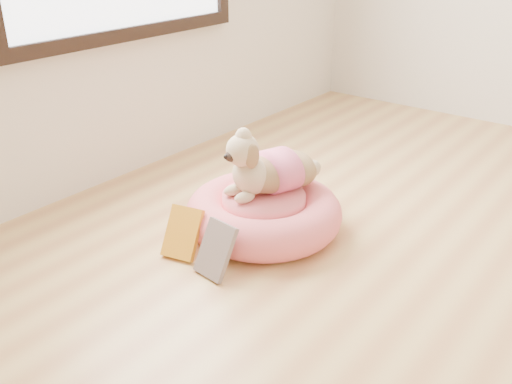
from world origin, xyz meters
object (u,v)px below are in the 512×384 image
Objects in this scene: dog at (268,157)px; book_yellow at (183,233)px; pet_bed at (264,213)px; book_white at (216,250)px.

dog reaches higher than book_yellow.
book_yellow is (-0.13, -0.33, 0.01)m from pet_bed.
pet_bed is at bearing 104.98° from book_white.
pet_bed is 1.58× the size of dog.
dog reaches higher than book_white.
pet_bed is 0.35m from book_white.
dog is 0.44m from book_white.
dog is at bearing 103.42° from pet_bed.
book_white is at bearing -61.96° from dog.
pet_bed is at bearing 55.03° from book_yellow.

